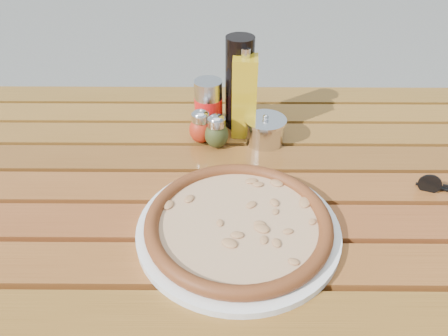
{
  "coord_description": "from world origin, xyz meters",
  "views": [
    {
      "loc": [
        0.0,
        -0.69,
        1.31
      ],
      "look_at": [
        0.0,
        0.02,
        0.78
      ],
      "focal_mm": 35.0,
      "sensor_mm": 36.0,
      "label": 1
    }
  ],
  "objects_px": {
    "oregano_shaker": "(216,132)",
    "sunglasses": "(447,188)",
    "table": "(224,213)",
    "parmesan_tin": "(265,130)",
    "plate": "(238,229)",
    "pepper_shaker": "(201,127)",
    "dark_bottle": "(239,83)",
    "soda_can": "(208,105)",
    "olive_oil_cruet": "(244,96)",
    "pizza": "(238,223)"
  },
  "relations": [
    {
      "from": "pepper_shaker",
      "to": "soda_can",
      "type": "xyz_separation_m",
      "value": [
        0.02,
        0.07,
        0.02
      ]
    },
    {
      "from": "soda_can",
      "to": "parmesan_tin",
      "type": "bearing_deg",
      "value": -27.09
    },
    {
      "from": "olive_oil_cruet",
      "to": "oregano_shaker",
      "type": "bearing_deg",
      "value": -137.5
    },
    {
      "from": "pizza",
      "to": "soda_can",
      "type": "relative_size",
      "value": 3.46
    },
    {
      "from": "soda_can",
      "to": "pizza",
      "type": "bearing_deg",
      "value": -79.94
    },
    {
      "from": "plate",
      "to": "dark_bottle",
      "type": "distance_m",
      "value": 0.39
    },
    {
      "from": "dark_bottle",
      "to": "soda_can",
      "type": "distance_m",
      "value": 0.09
    },
    {
      "from": "pepper_shaker",
      "to": "pizza",
      "type": "bearing_deg",
      "value": -74.88
    },
    {
      "from": "table",
      "to": "parmesan_tin",
      "type": "bearing_deg",
      "value": 60.86
    },
    {
      "from": "oregano_shaker",
      "to": "dark_bottle",
      "type": "xyz_separation_m",
      "value": [
        0.05,
        0.1,
        0.07
      ]
    },
    {
      "from": "pizza",
      "to": "oregano_shaker",
      "type": "xyz_separation_m",
      "value": [
        -0.04,
        0.28,
        0.02
      ]
    },
    {
      "from": "pepper_shaker",
      "to": "oregano_shaker",
      "type": "xyz_separation_m",
      "value": [
        0.04,
        -0.02,
        0.0
      ]
    },
    {
      "from": "plate",
      "to": "oregano_shaker",
      "type": "bearing_deg",
      "value": 99.04
    },
    {
      "from": "pepper_shaker",
      "to": "table",
      "type": "bearing_deg",
      "value": -72.01
    },
    {
      "from": "soda_can",
      "to": "olive_oil_cruet",
      "type": "bearing_deg",
      "value": -19.8
    },
    {
      "from": "olive_oil_cruet",
      "to": "plate",
      "type": "bearing_deg",
      "value": -93.23
    },
    {
      "from": "plate",
      "to": "pepper_shaker",
      "type": "height_order",
      "value": "pepper_shaker"
    },
    {
      "from": "plate",
      "to": "oregano_shaker",
      "type": "distance_m",
      "value": 0.28
    },
    {
      "from": "parmesan_tin",
      "to": "olive_oil_cruet",
      "type": "bearing_deg",
      "value": 142.15
    },
    {
      "from": "soda_can",
      "to": "sunglasses",
      "type": "bearing_deg",
      "value": -28.39
    },
    {
      "from": "pepper_shaker",
      "to": "olive_oil_cruet",
      "type": "bearing_deg",
      "value": 20.43
    },
    {
      "from": "table",
      "to": "pepper_shaker",
      "type": "xyz_separation_m",
      "value": [
        -0.05,
        0.17,
        0.11
      ]
    },
    {
      "from": "plate",
      "to": "pepper_shaker",
      "type": "bearing_deg",
      "value": 105.12
    },
    {
      "from": "dark_bottle",
      "to": "parmesan_tin",
      "type": "bearing_deg",
      "value": -52.86
    },
    {
      "from": "plate",
      "to": "sunglasses",
      "type": "bearing_deg",
      "value": 14.72
    },
    {
      "from": "plate",
      "to": "sunglasses",
      "type": "height_order",
      "value": "sunglasses"
    },
    {
      "from": "parmesan_tin",
      "to": "plate",
      "type": "bearing_deg",
      "value": -102.61
    },
    {
      "from": "soda_can",
      "to": "table",
      "type": "bearing_deg",
      "value": -80.66
    },
    {
      "from": "table",
      "to": "soda_can",
      "type": "height_order",
      "value": "soda_can"
    },
    {
      "from": "oregano_shaker",
      "to": "sunglasses",
      "type": "distance_m",
      "value": 0.49
    },
    {
      "from": "pepper_shaker",
      "to": "plate",
      "type": "bearing_deg",
      "value": -74.88
    },
    {
      "from": "plate",
      "to": "olive_oil_cruet",
      "type": "xyz_separation_m",
      "value": [
        0.02,
        0.33,
        0.09
      ]
    },
    {
      "from": "table",
      "to": "oregano_shaker",
      "type": "bearing_deg",
      "value": 96.94
    },
    {
      "from": "pizza",
      "to": "soda_can",
      "type": "bearing_deg",
      "value": 100.06
    },
    {
      "from": "pepper_shaker",
      "to": "dark_bottle",
      "type": "bearing_deg",
      "value": 41.29
    },
    {
      "from": "dark_bottle",
      "to": "pepper_shaker",
      "type": "bearing_deg",
      "value": -138.71
    },
    {
      "from": "table",
      "to": "soda_can",
      "type": "relative_size",
      "value": 11.67
    },
    {
      "from": "dark_bottle",
      "to": "soda_can",
      "type": "height_order",
      "value": "dark_bottle"
    },
    {
      "from": "oregano_shaker",
      "to": "soda_can",
      "type": "distance_m",
      "value": 0.09
    },
    {
      "from": "pizza",
      "to": "oregano_shaker",
      "type": "relative_size",
      "value": 5.06
    },
    {
      "from": "table",
      "to": "parmesan_tin",
      "type": "distance_m",
      "value": 0.22
    },
    {
      "from": "dark_bottle",
      "to": "sunglasses",
      "type": "distance_m",
      "value": 0.49
    },
    {
      "from": "sunglasses",
      "to": "soda_can",
      "type": "bearing_deg",
      "value": 172.21
    },
    {
      "from": "pizza",
      "to": "olive_oil_cruet",
      "type": "bearing_deg",
      "value": 86.77
    },
    {
      "from": "soda_can",
      "to": "olive_oil_cruet",
      "type": "xyz_separation_m",
      "value": [
        0.08,
        -0.03,
        0.04
      ]
    },
    {
      "from": "dark_bottle",
      "to": "pizza",
      "type": "bearing_deg",
      "value": -91.2
    },
    {
      "from": "pizza",
      "to": "sunglasses",
      "type": "distance_m",
      "value": 0.43
    },
    {
      "from": "plate",
      "to": "parmesan_tin",
      "type": "distance_m",
      "value": 0.31
    },
    {
      "from": "table",
      "to": "sunglasses",
      "type": "relative_size",
      "value": 12.73
    },
    {
      "from": "soda_can",
      "to": "olive_oil_cruet",
      "type": "height_order",
      "value": "olive_oil_cruet"
    }
  ]
}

